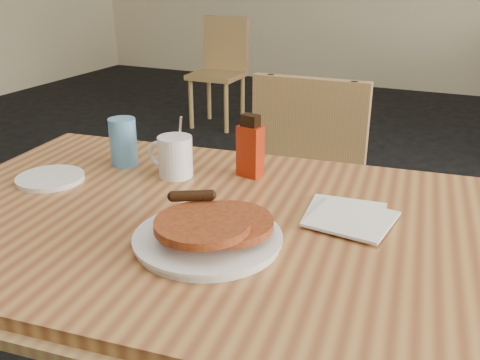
% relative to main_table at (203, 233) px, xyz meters
% --- Properties ---
extents(main_table, '(1.37, 1.00, 0.75)m').
position_rel_main_table_xyz_m(main_table, '(0.00, 0.00, 0.00)').
color(main_table, '#A8733B').
rests_on(main_table, floor).
extents(chair_main_far, '(0.41, 0.41, 0.89)m').
position_rel_main_table_xyz_m(chair_main_far, '(-0.03, 0.73, -0.18)').
color(chair_main_far, '#A28A4C').
rests_on(chair_main_far, floor).
extents(chair_wall_extra, '(0.39, 0.39, 0.86)m').
position_rel_main_table_xyz_m(chair_wall_extra, '(-1.45, 3.03, -0.20)').
color(chair_wall_extra, '#A28A4C').
rests_on(chair_wall_extra, floor).
extents(pancake_plate, '(0.28, 0.28, 0.08)m').
position_rel_main_table_xyz_m(pancake_plate, '(0.07, -0.10, 0.06)').
color(pancake_plate, white).
rests_on(pancake_plate, main_table).
extents(coffee_mug, '(0.12, 0.08, 0.16)m').
position_rel_main_table_xyz_m(coffee_mug, '(-0.17, 0.17, 0.09)').
color(coffee_mug, white).
rests_on(coffee_mug, main_table).
extents(syrup_bottle, '(0.06, 0.05, 0.16)m').
position_rel_main_table_xyz_m(syrup_bottle, '(-0.00, 0.25, 0.11)').
color(syrup_bottle, maroon).
rests_on(syrup_bottle, main_table).
extents(napkin_stack, '(0.19, 0.20, 0.01)m').
position_rel_main_table_xyz_m(napkin_stack, '(0.28, 0.11, 0.05)').
color(napkin_stack, white).
rests_on(napkin_stack, main_table).
extents(blue_tumbler, '(0.08, 0.08, 0.12)m').
position_rel_main_table_xyz_m(blue_tumbler, '(-0.33, 0.19, 0.10)').
color(blue_tumbler, '#5592C7').
rests_on(blue_tumbler, main_table).
extents(side_saucer, '(0.20, 0.20, 0.01)m').
position_rel_main_table_xyz_m(side_saucer, '(-0.43, 0.02, 0.05)').
color(side_saucer, white).
rests_on(side_saucer, main_table).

